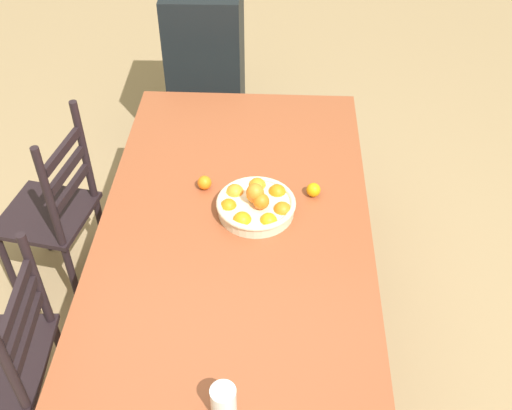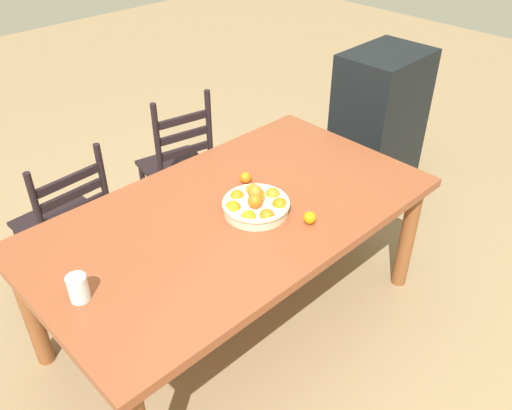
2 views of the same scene
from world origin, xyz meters
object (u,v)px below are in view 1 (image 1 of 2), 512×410
at_px(cabinet, 207,64).
at_px(orange_loose_1, 313,190).
at_px(orange_loose_0, 204,183).
at_px(fruit_bowl, 256,204).
at_px(dining_table, 235,238).
at_px(chair_by_cabinet, 55,213).
at_px(drinking_glass, 224,401).
at_px(chair_near_window, 1,359).

height_order(cabinet, orange_loose_1, cabinet).
bearing_deg(orange_loose_0, cabinet, 6.03).
bearing_deg(fruit_bowl, orange_loose_1, -63.59).
distance_m(dining_table, orange_loose_1, 0.39).
xyz_separation_m(dining_table, fruit_bowl, (0.07, -0.08, 0.13)).
distance_m(dining_table, chair_by_cabinet, 0.96).
bearing_deg(orange_loose_1, drinking_glass, 163.90).
bearing_deg(dining_table, fruit_bowl, -49.51).
relative_size(chair_near_window, cabinet, 0.87).
xyz_separation_m(chair_near_window, chair_by_cabinet, (0.80, 0.02, 0.03)).
bearing_deg(dining_table, orange_loose_1, -59.48).
xyz_separation_m(dining_table, orange_loose_0, (0.21, 0.14, 0.11)).
relative_size(chair_near_window, orange_loose_0, 15.14).
distance_m(chair_by_cabinet, orange_loose_1, 1.25).
bearing_deg(orange_loose_1, orange_loose_0, 86.81).
height_order(dining_table, drinking_glass, drinking_glass).
relative_size(orange_loose_0, orange_loose_1, 1.01).
xyz_separation_m(fruit_bowl, orange_loose_1, (0.12, -0.24, -0.01)).
height_order(chair_by_cabinet, orange_loose_1, chair_by_cabinet).
distance_m(chair_near_window, orange_loose_0, 1.06).
bearing_deg(orange_loose_1, cabinet, 22.83).
xyz_separation_m(orange_loose_1, drinking_glass, (-1.01, 0.29, 0.03)).
distance_m(dining_table, cabinet, 1.69).
relative_size(chair_near_window, drinking_glass, 8.15).
relative_size(chair_near_window, fruit_bowl, 2.81).
bearing_deg(orange_loose_0, chair_by_cabinet, 82.41).
distance_m(dining_table, orange_loose_0, 0.28).
height_order(cabinet, fruit_bowl, cabinet).
bearing_deg(cabinet, orange_loose_1, -158.33).
relative_size(dining_table, orange_loose_1, 32.79).
bearing_deg(cabinet, chair_near_window, 163.83).
relative_size(cabinet, fruit_bowl, 3.23).
distance_m(orange_loose_1, drinking_glass, 1.06).
bearing_deg(drinking_glass, fruit_bowl, -3.57).
bearing_deg(orange_loose_1, chair_near_window, 119.43).
distance_m(chair_near_window, fruit_bowl, 1.15).
bearing_deg(chair_by_cabinet, chair_near_window, 11.89).
height_order(dining_table, cabinet, cabinet).
xyz_separation_m(chair_near_window, cabinet, (2.14, -0.57, 0.09)).
bearing_deg(chair_by_cabinet, dining_table, 81.02).
relative_size(chair_by_cabinet, cabinet, 0.95).
xyz_separation_m(chair_by_cabinet, fruit_bowl, (-0.24, -0.97, 0.31)).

